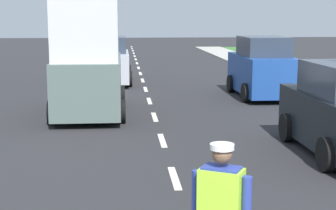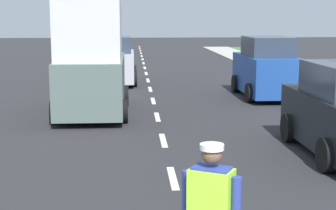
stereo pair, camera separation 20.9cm
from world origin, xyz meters
name	(u,v)px [view 1 (the left image)]	position (x,y,z in m)	size (l,w,h in m)	color
ground_plane	(142,80)	(0.00, 21.00, 0.00)	(96.00, 96.00, 0.00)	#28282B
lane_center_line	(139,71)	(0.00, 25.20, 0.00)	(0.14, 46.40, 0.01)	silver
delivery_truck	(89,63)	(-1.95, 12.14, 1.61)	(2.16, 4.60, 3.54)	slate
car_oncoming_second	(108,62)	(-1.55, 19.90, 0.97)	(2.06, 4.30, 2.08)	silver
car_parked_far	(262,69)	(4.25, 15.37, 1.04)	(2.02, 4.10, 2.24)	#1E4799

